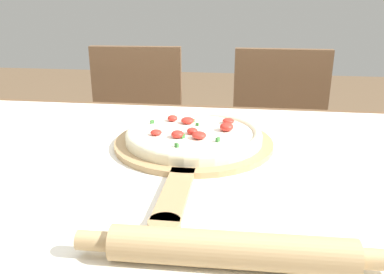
{
  "coord_description": "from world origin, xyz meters",
  "views": [
    {
      "loc": [
        0.14,
        -0.77,
        1.1
      ],
      "look_at": [
        0.04,
        0.05,
        0.8
      ],
      "focal_mm": 38.0,
      "sensor_mm": 36.0,
      "label": 1
    }
  ],
  "objects_px": {
    "chair_left": "(135,139)",
    "rolling_pin": "(231,250)",
    "chair_right": "(279,146)",
    "pizza": "(194,135)",
    "pizza_peel": "(192,146)"
  },
  "relations": [
    {
      "from": "rolling_pin",
      "to": "chair_right",
      "type": "height_order",
      "value": "chair_right"
    },
    {
      "from": "pizza_peel",
      "to": "pizza",
      "type": "xyz_separation_m",
      "value": [
        0.0,
        0.02,
        0.02
      ]
    },
    {
      "from": "pizza_peel",
      "to": "chair_right",
      "type": "height_order",
      "value": "chair_right"
    },
    {
      "from": "rolling_pin",
      "to": "chair_right",
      "type": "distance_m",
      "value": 1.18
    },
    {
      "from": "pizza",
      "to": "chair_right",
      "type": "distance_m",
      "value": 0.81
    },
    {
      "from": "rolling_pin",
      "to": "chair_left",
      "type": "xyz_separation_m",
      "value": [
        -0.44,
        1.13,
        -0.28
      ]
    },
    {
      "from": "pizza",
      "to": "rolling_pin",
      "type": "relative_size",
      "value": 0.76
    },
    {
      "from": "chair_left",
      "to": "rolling_pin",
      "type": "bearing_deg",
      "value": -71.74
    },
    {
      "from": "pizza_peel",
      "to": "chair_left",
      "type": "bearing_deg",
      "value": 114.87
    },
    {
      "from": "chair_left",
      "to": "pizza",
      "type": "bearing_deg",
      "value": -67.45
    },
    {
      "from": "pizza",
      "to": "chair_right",
      "type": "xyz_separation_m",
      "value": [
        0.26,
        0.71,
        -0.29
      ]
    },
    {
      "from": "pizza_peel",
      "to": "rolling_pin",
      "type": "xyz_separation_m",
      "value": [
        0.1,
        -0.4,
        0.02
      ]
    },
    {
      "from": "pizza",
      "to": "chair_right",
      "type": "relative_size",
      "value": 0.34
    },
    {
      "from": "chair_left",
      "to": "chair_right",
      "type": "distance_m",
      "value": 0.6
    },
    {
      "from": "pizza_peel",
      "to": "chair_right",
      "type": "xyz_separation_m",
      "value": [
        0.26,
        0.73,
        -0.27
      ]
    }
  ]
}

